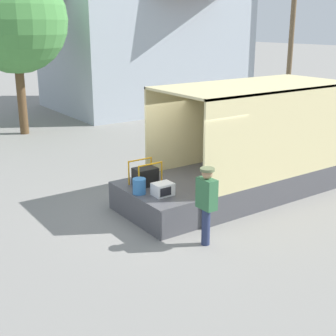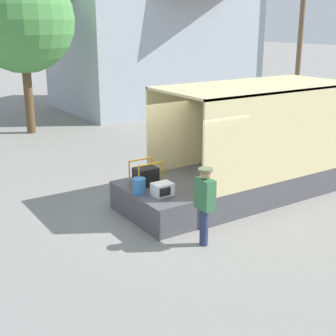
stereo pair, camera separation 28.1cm
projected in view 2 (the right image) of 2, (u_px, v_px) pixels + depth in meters
The scene contains 10 objects.
ground_plane at pixel (172, 213), 11.48m from camera, with size 160.00×160.00×0.00m, color gray.
box_truck at pixel (297, 152), 13.47m from camera, with size 7.25×2.42×2.95m.
tailgate_deck at pixel (153, 204), 11.08m from camera, with size 1.12×2.30×0.69m, color #4C4C51.
microwave at pixel (162, 189), 10.63m from camera, with size 0.45×0.37×0.29m.
portable_generator at pixel (146, 176), 11.30m from camera, with size 0.68×0.50×0.60m.
orange_bucket at pixel (139, 186), 10.74m from camera, with size 0.31×0.31×0.36m.
worker_person at pixel (205, 199), 9.51m from camera, with size 0.30×0.44×1.68m.
house_backdrop at pixel (153, 32), 25.35m from camera, with size 10.37×7.26×7.77m.
utility_pole at pixel (302, 22), 25.07m from camera, with size 1.80×0.28×8.69m.
street_tree at pixel (22, 20), 18.49m from camera, with size 4.18×4.18×6.66m.
Camera 2 is at (-5.92, -8.84, 4.45)m, focal length 50.00 mm.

